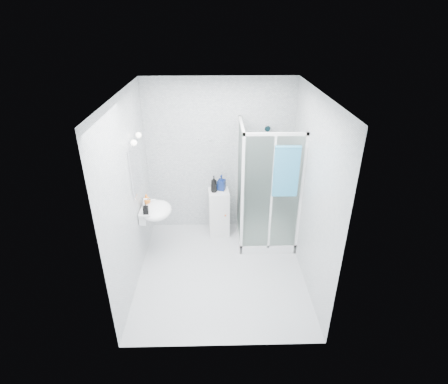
{
  "coord_description": "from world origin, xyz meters",
  "views": [
    {
      "loc": [
        -0.05,
        -4.08,
        3.44
      ],
      "look_at": [
        0.05,
        0.35,
        1.15
      ],
      "focal_mm": 28.0,
      "sensor_mm": 36.0,
      "label": 1
    }
  ],
  "objects_px": {
    "hand_towel": "(286,170)",
    "soap_dispenser_black": "(146,208)",
    "wall_basin": "(155,211)",
    "storage_cabinet": "(219,212)",
    "soap_dispenser_orange": "(146,199)",
    "shower_enclosure": "(261,218)",
    "shampoo_bottle_b": "(222,183)",
    "shampoo_bottle_a": "(214,184)"
  },
  "relations": [
    {
      "from": "wall_basin",
      "to": "soap_dispenser_orange",
      "type": "bearing_deg",
      "value": 140.68
    },
    {
      "from": "storage_cabinet",
      "to": "soap_dispenser_black",
      "type": "height_order",
      "value": "soap_dispenser_black"
    },
    {
      "from": "shampoo_bottle_a",
      "to": "soap_dispenser_black",
      "type": "relative_size",
      "value": 1.68
    },
    {
      "from": "storage_cabinet",
      "to": "shampoo_bottle_b",
      "type": "xyz_separation_m",
      "value": [
        0.05,
        0.05,
        0.54
      ]
    },
    {
      "from": "shampoo_bottle_a",
      "to": "soap_dispenser_orange",
      "type": "xyz_separation_m",
      "value": [
        -1.01,
        -0.47,
        -0.01
      ]
    },
    {
      "from": "wall_basin",
      "to": "shampoo_bottle_b",
      "type": "distance_m",
      "value": 1.21
    },
    {
      "from": "wall_basin",
      "to": "shampoo_bottle_a",
      "type": "relative_size",
      "value": 1.99
    },
    {
      "from": "shampoo_bottle_b",
      "to": "storage_cabinet",
      "type": "bearing_deg",
      "value": -132.86
    },
    {
      "from": "shampoo_bottle_a",
      "to": "shampoo_bottle_b",
      "type": "xyz_separation_m",
      "value": [
        0.12,
        0.07,
        -0.01
      ]
    },
    {
      "from": "hand_towel",
      "to": "shampoo_bottle_b",
      "type": "height_order",
      "value": "hand_towel"
    },
    {
      "from": "shower_enclosure",
      "to": "shampoo_bottle_a",
      "type": "height_order",
      "value": "shower_enclosure"
    },
    {
      "from": "storage_cabinet",
      "to": "shower_enclosure",
      "type": "bearing_deg",
      "value": -26.53
    },
    {
      "from": "soap_dispenser_orange",
      "to": "soap_dispenser_black",
      "type": "bearing_deg",
      "value": -82.31
    },
    {
      "from": "wall_basin",
      "to": "shampoo_bottle_b",
      "type": "bearing_deg",
      "value": 32.4
    },
    {
      "from": "hand_towel",
      "to": "soap_dispenser_orange",
      "type": "xyz_separation_m",
      "value": [
        -2.03,
        0.19,
        -0.53
      ]
    },
    {
      "from": "soap_dispenser_orange",
      "to": "soap_dispenser_black",
      "type": "relative_size",
      "value": 0.92
    },
    {
      "from": "shampoo_bottle_a",
      "to": "shampoo_bottle_b",
      "type": "relative_size",
      "value": 1.07
    },
    {
      "from": "soap_dispenser_orange",
      "to": "soap_dispenser_black",
      "type": "height_order",
      "value": "soap_dispenser_black"
    },
    {
      "from": "shower_enclosure",
      "to": "storage_cabinet",
      "type": "relative_size",
      "value": 2.47
    },
    {
      "from": "storage_cabinet",
      "to": "shampoo_bottle_a",
      "type": "distance_m",
      "value": 0.55
    },
    {
      "from": "wall_basin",
      "to": "storage_cabinet",
      "type": "height_order",
      "value": "wall_basin"
    },
    {
      "from": "shower_enclosure",
      "to": "shampoo_bottle_b",
      "type": "relative_size",
      "value": 7.58
    },
    {
      "from": "storage_cabinet",
      "to": "hand_towel",
      "type": "distance_m",
      "value": 1.58
    },
    {
      "from": "wall_basin",
      "to": "shower_enclosure",
      "type": "bearing_deg",
      "value": 10.81
    },
    {
      "from": "wall_basin",
      "to": "hand_towel",
      "type": "relative_size",
      "value": 0.73
    },
    {
      "from": "hand_towel",
      "to": "wall_basin",
      "type": "bearing_deg",
      "value": 177.45
    },
    {
      "from": "hand_towel",
      "to": "soap_dispenser_black",
      "type": "height_order",
      "value": "hand_towel"
    },
    {
      "from": "hand_towel",
      "to": "soap_dispenser_black",
      "type": "bearing_deg",
      "value": -176.98
    },
    {
      "from": "shower_enclosure",
      "to": "soap_dispenser_black",
      "type": "bearing_deg",
      "value": -163.78
    },
    {
      "from": "storage_cabinet",
      "to": "shampoo_bottle_b",
      "type": "bearing_deg",
      "value": 42.33
    },
    {
      "from": "soap_dispenser_black",
      "to": "hand_towel",
      "type": "bearing_deg",
      "value": 3.02
    },
    {
      "from": "shampoo_bottle_a",
      "to": "wall_basin",
      "type": "bearing_deg",
      "value": -147.26
    },
    {
      "from": "wall_basin",
      "to": "soap_dispenser_black",
      "type": "distance_m",
      "value": 0.26
    },
    {
      "from": "shampoo_bottle_b",
      "to": "soap_dispenser_black",
      "type": "bearing_deg",
      "value": -142.8
    },
    {
      "from": "wall_basin",
      "to": "shampoo_bottle_a",
      "type": "distance_m",
      "value": 1.07
    },
    {
      "from": "storage_cabinet",
      "to": "soap_dispenser_black",
      "type": "xyz_separation_m",
      "value": [
        -1.05,
        -0.78,
        0.54
      ]
    },
    {
      "from": "hand_towel",
      "to": "soap_dispenser_black",
      "type": "xyz_separation_m",
      "value": [
        -1.99,
        -0.1,
        -0.53
      ]
    },
    {
      "from": "storage_cabinet",
      "to": "soap_dispenser_black",
      "type": "distance_m",
      "value": 1.42
    },
    {
      "from": "shower_enclosure",
      "to": "wall_basin",
      "type": "distance_m",
      "value": 1.72
    },
    {
      "from": "shampoo_bottle_a",
      "to": "shower_enclosure",
      "type": "bearing_deg",
      "value": -18.36
    },
    {
      "from": "shower_enclosure",
      "to": "soap_dispenser_black",
      "type": "distance_m",
      "value": 1.88
    },
    {
      "from": "shampoo_bottle_a",
      "to": "soap_dispenser_black",
      "type": "xyz_separation_m",
      "value": [
        -0.97,
        -0.76,
        -0.0
      ]
    }
  ]
}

